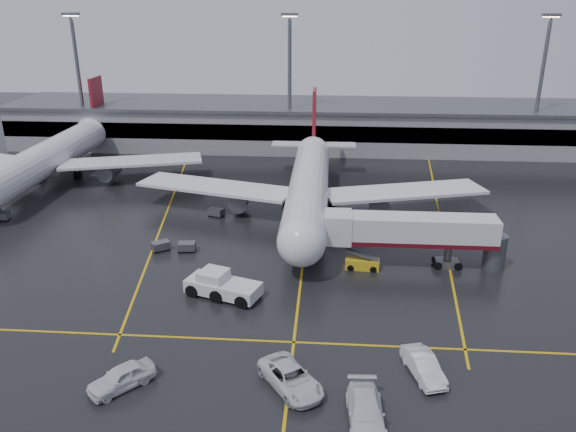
{
  "coord_description": "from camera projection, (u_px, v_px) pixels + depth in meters",
  "views": [
    {
      "loc": [
        2.63,
        -63.7,
        27.97
      ],
      "look_at": [
        -2.0,
        -2.0,
        4.0
      ],
      "focal_mm": 35.24,
      "sensor_mm": 36.0,
      "label": 1
    }
  ],
  "objects": [
    {
      "name": "second_airliner",
      "position": [
        52.0,
        155.0,
        91.11
      ],
      "size": [
        48.8,
        45.6,
        14.1
      ],
      "color": "silver",
      "rests_on": "ground"
    },
    {
      "name": "baggage_cart_b",
      "position": [
        161.0,
        246.0,
        66.68
      ],
      "size": [
        2.38,
        2.21,
        1.12
      ],
      "color": "#595B60",
      "rests_on": "ground"
    },
    {
      "name": "service_van_a",
      "position": [
        291.0,
        378.0,
        43.08
      ],
      "size": [
        6.0,
        6.82,
        1.75
      ],
      "primitive_type": "imported",
      "rotation": [
        0.0,
        0.0,
        0.61
      ],
      "color": "silver",
      "rests_on": "ground"
    },
    {
      "name": "terminal",
      "position": [
        317.0,
        125.0,
        112.53
      ],
      "size": [
        122.0,
        19.0,
        8.6
      ],
      "color": "gray",
      "rests_on": "ground"
    },
    {
      "name": "light_mast_right",
      "position": [
        541.0,
        79.0,
        100.56
      ],
      "size": [
        3.0,
        1.2,
        25.45
      ],
      "color": "#595B60",
      "rests_on": "ground"
    },
    {
      "name": "belt_loader",
      "position": [
        362.0,
        264.0,
        62.25
      ],
      "size": [
        3.8,
        1.98,
        2.34
      ],
      "color": "gold",
      "rests_on": "ground"
    },
    {
      "name": "light_mast_left",
      "position": [
        78.0,
        74.0,
        106.49
      ],
      "size": [
        3.0,
        1.2,
        25.45
      ],
      "color": "#595B60",
      "rests_on": "ground"
    },
    {
      "name": "service_van_b",
      "position": [
        366.0,
        412.0,
        39.52
      ],
      "size": [
        2.85,
        6.33,
        1.8
      ],
      "primitive_type": "imported",
      "rotation": [
        0.0,
        0.0,
        0.05
      ],
      "color": "silver",
      "rests_on": "ground"
    },
    {
      "name": "apron_line_right",
      "position": [
        440.0,
        216.0,
        77.56
      ],
      "size": [
        7.57,
        69.64,
        0.02
      ],
      "primitive_type": "cube",
      "rotation": [
        0.0,
        0.0,
        -0.1
      ],
      "color": "gold",
      "rests_on": "ground"
    },
    {
      "name": "apron_line_left",
      "position": [
        168.0,
        208.0,
        80.21
      ],
      "size": [
        9.99,
        69.35,
        0.02
      ],
      "primitive_type": "cube",
      "rotation": [
        0.0,
        0.0,
        0.14
      ],
      "color": "gold",
      "rests_on": "ground"
    },
    {
      "name": "baggage_cart_e",
      "position": [
        1.0,
        216.0,
        75.82
      ],
      "size": [
        2.09,
        1.44,
        1.12
      ],
      "color": "#595B60",
      "rests_on": "ground"
    },
    {
      "name": "ground",
      "position": [
        305.0,
        241.0,
        69.52
      ],
      "size": [
        220.0,
        220.0,
        0.0
      ],
      "primitive_type": "plane",
      "color": "black",
      "rests_on": "ground"
    },
    {
      "name": "service_van_d",
      "position": [
        121.0,
        377.0,
        43.11
      ],
      "size": [
        5.13,
        5.25,
        1.78
      ],
      "primitive_type": "imported",
      "rotation": [
        0.0,
        0.0,
        -0.76
      ],
      "color": "silver",
      "rests_on": "ground"
    },
    {
      "name": "baggage_cart_c",
      "position": [
        216.0,
        212.0,
        77.13
      ],
      "size": [
        2.33,
        1.92,
        1.12
      ],
      "color": "#595B60",
      "rests_on": "ground"
    },
    {
      "name": "light_mast_mid",
      "position": [
        290.0,
        76.0,
        103.7
      ],
      "size": [
        3.0,
        1.2,
        25.45
      ],
      "color": "#595B60",
      "rests_on": "ground"
    },
    {
      "name": "apron_line_stop",
      "position": [
        294.0,
        342.0,
        49.06
      ],
      "size": [
        60.0,
        0.25,
        0.02
      ],
      "primitive_type": "cube",
      "color": "gold",
      "rests_on": "ground"
    },
    {
      "name": "service_van_c",
      "position": [
        423.0,
        366.0,
        44.49
      ],
      "size": [
        3.25,
        5.58,
        1.74
      ],
      "primitive_type": "imported",
      "rotation": [
        0.0,
        0.0,
        0.28
      ],
      "color": "silver",
      "rests_on": "ground"
    },
    {
      "name": "apron_line_centre",
      "position": [
        305.0,
        241.0,
        69.52
      ],
      "size": [
        0.25,
        90.0,
        0.02
      ],
      "primitive_type": "cube",
      "color": "gold",
      "rests_on": "ground"
    },
    {
      "name": "pushback_tractor",
      "position": [
        221.0,
        286.0,
        56.43
      ],
      "size": [
        8.07,
        5.31,
        2.68
      ],
      "color": "silver",
      "rests_on": "ground"
    },
    {
      "name": "jet_bridge",
      "position": [
        412.0,
        233.0,
        61.7
      ],
      "size": [
        19.9,
        3.4,
        6.05
      ],
      "color": "silver",
      "rests_on": "ground"
    },
    {
      "name": "main_airliner",
      "position": [
        309.0,
        184.0,
        77.02
      ],
      "size": [
        48.8,
        45.6,
        14.1
      ],
      "color": "silver",
      "rests_on": "ground"
    },
    {
      "name": "baggage_cart_a",
      "position": [
        187.0,
        246.0,
        66.47
      ],
      "size": [
        2.12,
        1.5,
        1.12
      ],
      "color": "#595B60",
      "rests_on": "ground"
    }
  ]
}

